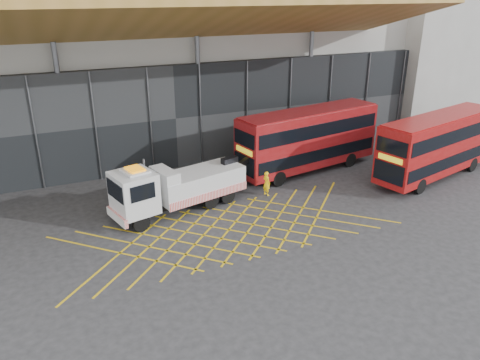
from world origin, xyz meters
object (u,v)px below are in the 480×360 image
bus_towed (308,138)px  bus_second (438,143)px  recovery_truck (176,187)px  worker (267,183)px

bus_towed → bus_second: size_ratio=1.02×
bus_towed → recovery_truck: bearing=-175.7°
recovery_truck → worker: size_ratio=6.03×
recovery_truck → bus_towed: 11.81m
recovery_truck → worker: (6.39, -0.10, -0.81)m
bus_second → worker: bus_second is taller
bus_second → worker: 13.43m
bus_towed → worker: bus_towed is taller
recovery_truck → worker: 6.44m
bus_towed → worker: 6.09m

